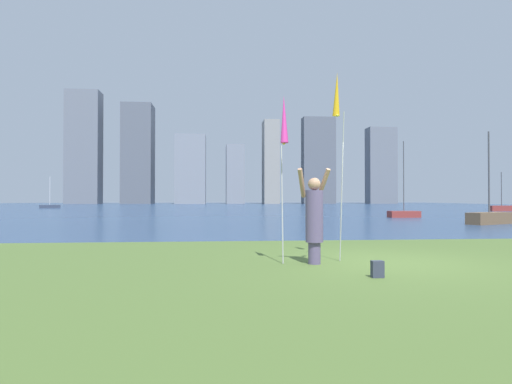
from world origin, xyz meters
The scene contains 16 objects.
ground centered at (0.00, 50.95, -0.06)m, with size 120.00×138.00×0.12m.
person centered at (-1.58, -0.08, 0.96)m, with size 0.72×0.53×1.96m.
kite_flag_left centered at (-2.21, -0.14, 2.84)m, with size 0.16×0.51×3.42m.
kite_flag_right centered at (-0.94, 0.45, 3.46)m, with size 0.16×0.68×4.08m.
bag centered at (-0.86, -1.68, 0.14)m, with size 0.20×0.13×0.28m.
sailboat_1 centered at (26.00, 33.90, 0.34)m, with size 2.74×0.87×4.04m.
sailboat_2 centered at (-25.62, 51.61, 0.28)m, with size 2.65×1.62×4.23m.
sailboat_3 centered at (10.48, 12.47, 0.35)m, with size 2.88×1.92×4.79m.
sailboat_4 centered at (9.52, 20.55, 0.28)m, with size 2.11×0.91×5.34m.
skyline_tower_0 centered at (-34.64, 97.30, 13.31)m, with size 7.67×5.08×26.63m.
skyline_tower_1 centered at (-22.40, 99.31, 12.03)m, with size 7.11×7.42×24.05m.
skyline_tower_2 centered at (-9.54, 96.30, 8.18)m, with size 7.13×6.34×16.36m.
skyline_tower_3 centered at (1.17, 99.10, 7.19)m, with size 4.37×7.27×14.38m.
skyline_tower_4 centered at (9.70, 96.22, 10.06)m, with size 3.66×5.98×20.11m.
skyline_tower_5 centered at (21.52, 96.15, 10.55)m, with size 7.90×3.68×21.10m.
skyline_tower_6 centered at (36.98, 95.12, 9.33)m, with size 6.84×3.98×18.66m.
Camera 1 is at (-3.58, -8.82, 1.34)m, focal length 30.62 mm.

